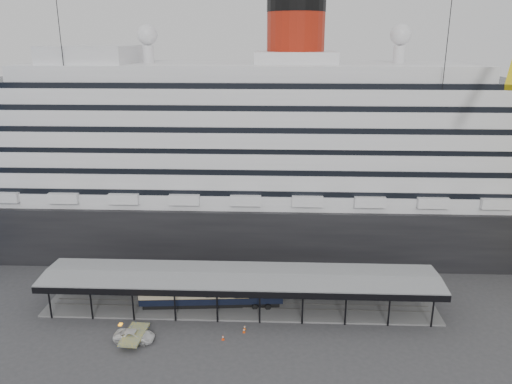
# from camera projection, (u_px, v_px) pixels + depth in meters

# --- Properties ---
(ground) EXTENTS (200.00, 200.00, 0.00)m
(ground) POSITION_uv_depth(u_px,v_px,m) (238.00, 326.00, 67.27)
(ground) COLOR #363638
(ground) RESTS_ON ground
(cruise_ship) EXTENTS (130.00, 30.00, 43.90)m
(cruise_ship) POSITION_uv_depth(u_px,v_px,m) (250.00, 144.00, 92.37)
(cruise_ship) COLOR black
(cruise_ship) RESTS_ON ground
(platform_canopy) EXTENTS (56.00, 9.18, 5.30)m
(platform_canopy) POSITION_uv_depth(u_px,v_px,m) (241.00, 292.00, 71.34)
(platform_canopy) COLOR slate
(platform_canopy) RESTS_ON ground
(port_truck) EXTENTS (5.33, 2.76, 1.44)m
(port_truck) POSITION_uv_depth(u_px,v_px,m) (134.00, 336.00, 63.77)
(port_truck) COLOR silver
(port_truck) RESTS_ON ground
(pullman_carriage) EXTENTS (20.56, 4.24, 20.05)m
(pullman_carriage) POSITION_uv_depth(u_px,v_px,m) (211.00, 291.00, 71.48)
(pullman_carriage) COLOR black
(pullman_carriage) RESTS_ON ground
(traffic_cone_left) EXTENTS (0.34, 0.34, 0.67)m
(traffic_cone_left) POSITION_uv_depth(u_px,v_px,m) (244.00, 330.00, 65.65)
(traffic_cone_left) COLOR #E94B0C
(traffic_cone_left) RESTS_ON ground
(traffic_cone_mid) EXTENTS (0.37, 0.37, 0.71)m
(traffic_cone_mid) POSITION_uv_depth(u_px,v_px,m) (223.00, 337.00, 64.07)
(traffic_cone_mid) COLOR red
(traffic_cone_mid) RESTS_ON ground
(traffic_cone_right) EXTENTS (0.39, 0.39, 0.65)m
(traffic_cone_right) POSITION_uv_depth(u_px,v_px,m) (245.00, 327.00, 66.34)
(traffic_cone_right) COLOR #E25C0C
(traffic_cone_right) RESTS_ON ground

